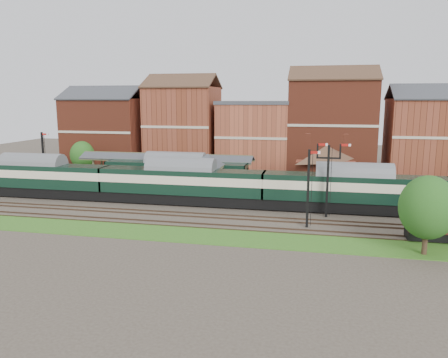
% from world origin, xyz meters
% --- Properties ---
extents(ground, '(160.00, 160.00, 0.00)m').
position_xyz_m(ground, '(0.00, 0.00, 0.00)').
color(ground, '#473D33').
rests_on(ground, ground).
extents(grass_back, '(90.00, 4.50, 0.06)m').
position_xyz_m(grass_back, '(0.00, 16.00, 0.03)').
color(grass_back, '#2D6619').
rests_on(grass_back, ground).
extents(grass_front, '(90.00, 5.00, 0.06)m').
position_xyz_m(grass_front, '(0.00, -12.00, 0.03)').
color(grass_front, '#2D6619').
rests_on(grass_front, ground).
extents(fence, '(90.00, 0.12, 1.50)m').
position_xyz_m(fence, '(0.00, 18.00, 0.75)').
color(fence, '#193823').
rests_on(fence, ground).
extents(platform, '(55.00, 3.40, 1.00)m').
position_xyz_m(platform, '(-5.00, 9.75, 0.50)').
color(platform, '#2D2D2D').
rests_on(platform, ground).
extents(signal_box, '(5.40, 5.40, 6.00)m').
position_xyz_m(signal_box, '(-3.00, 3.25, 3.19)').
color(signal_box, '#5E6C4D').
rests_on(signal_box, ground).
extents(brick_hut, '(3.20, 2.64, 2.94)m').
position_xyz_m(brick_hut, '(5.00, 3.25, 1.20)').
color(brick_hut, brown).
rests_on(brick_hut, ground).
extents(station_building, '(8.10, 8.10, 5.90)m').
position_xyz_m(station_building, '(12.00, 9.75, 3.96)').
color(station_building, brown).
rests_on(station_building, platform).
extents(canopy, '(26.00, 3.89, 4.08)m').
position_xyz_m(canopy, '(-11.00, 9.75, 4.58)').
color(canopy, '#535837').
rests_on(canopy, platform).
extents(semaphore_bracket, '(3.60, 0.25, 8.18)m').
position_xyz_m(semaphore_bracket, '(12.04, -2.50, 4.63)').
color(semaphore_bracket, black).
rests_on(semaphore_bracket, ground).
extents(semaphore_platform_end, '(1.23, 0.25, 8.00)m').
position_xyz_m(semaphore_platform_end, '(-29.98, 8.00, 4.16)').
color(semaphore_platform_end, black).
rests_on(semaphore_platform_end, ground).
extents(semaphore_siding, '(1.23, 0.25, 8.00)m').
position_xyz_m(semaphore_siding, '(10.02, -7.00, 4.16)').
color(semaphore_siding, black).
rests_on(semaphore_siding, ground).
extents(town_backdrop, '(69.00, 10.00, 16.00)m').
position_xyz_m(town_backdrop, '(-0.18, 25.00, 7.00)').
color(town_backdrop, brown).
rests_on(town_backdrop, ground).
extents(dmu_train, '(61.56, 3.23, 4.73)m').
position_xyz_m(dmu_train, '(-5.55, 0.00, 2.74)').
color(dmu_train, black).
rests_on(dmu_train, ground).
extents(platform_railcar, '(20.06, 3.16, 4.62)m').
position_xyz_m(platform_railcar, '(-8.40, 6.50, 2.68)').
color(platform_railcar, black).
rests_on(platform_railcar, ground).
extents(goods_van_a, '(5.43, 2.35, 3.30)m').
position_xyz_m(goods_van_a, '(21.86, -9.00, 1.89)').
color(goods_van_a, black).
rests_on(goods_van_a, ground).
extents(tree_far, '(4.63, 4.63, 6.76)m').
position_xyz_m(tree_far, '(19.84, -13.13, 4.08)').
color(tree_far, '#382619').
rests_on(tree_far, ground).
extents(tree_back, '(4.06, 4.06, 5.93)m').
position_xyz_m(tree_back, '(-28.16, 16.10, 3.58)').
color(tree_back, '#382619').
rests_on(tree_back, ground).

